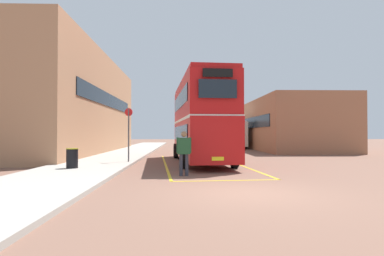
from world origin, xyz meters
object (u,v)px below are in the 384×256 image
at_px(single_deck_bus, 229,134).
at_px(bus_stop_sign, 129,130).
at_px(double_decker_bus, 200,119).
at_px(litter_bin, 72,158).
at_px(pedestrian_boarding, 184,150).

bearing_deg(single_deck_bus, bus_stop_sign, -113.12).
bearing_deg(double_decker_bus, bus_stop_sign, -166.55).
xyz_separation_m(litter_bin, bus_stop_sign, (1.99, 3.28, 1.31)).
bearing_deg(single_deck_bus, litter_bin, -114.33).
bearing_deg(pedestrian_boarding, litter_bin, 160.75).
distance_m(pedestrian_boarding, bus_stop_sign, 5.93).
bearing_deg(double_decker_bus, litter_bin, -144.78).
relative_size(double_decker_bus, pedestrian_boarding, 6.02).
height_order(double_decker_bus, litter_bin, double_decker_bus).
distance_m(double_decker_bus, single_deck_bus, 19.48).
xyz_separation_m(double_decker_bus, pedestrian_boarding, (-1.00, -5.99, -1.46)).
bearing_deg(single_deck_bus, pedestrian_boarding, -102.37).
distance_m(double_decker_bus, bus_stop_sign, 4.18).
bearing_deg(single_deck_bus, double_decker_bus, -103.28).
xyz_separation_m(pedestrian_boarding, bus_stop_sign, (-3.03, 5.03, 0.85)).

